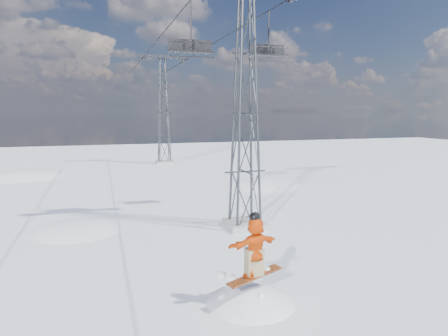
{
  "coord_description": "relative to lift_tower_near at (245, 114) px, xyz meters",
  "views": [
    {
      "loc": [
        -5.79,
        -9.75,
        5.62
      ],
      "look_at": [
        -1.41,
        4.29,
        3.52
      ],
      "focal_mm": 32.0,
      "sensor_mm": 36.0,
      "label": 1
    }
  ],
  "objects": [
    {
      "name": "ground",
      "position": [
        -0.8,
        -8.0,
        -5.47
      ],
      "size": [
        120.0,
        120.0,
        0.0
      ],
      "primitive_type": "plane",
      "color": "white",
      "rests_on": "ground"
    },
    {
      "name": "haul_cables",
      "position": [
        0.0,
        11.5,
        5.38
      ],
      "size": [
        4.46,
        51.0,
        0.06
      ],
      "color": "black",
      "rests_on": "ground"
    },
    {
      "name": "snow_terrain",
      "position": [
        -5.57,
        13.24,
        -15.06
      ],
      "size": [
        39.0,
        37.0,
        22.0
      ],
      "color": "white",
      "rests_on": "ground"
    },
    {
      "name": "lift_chair_near",
      "position": [
        -2.2,
        1.75,
        3.22
      ],
      "size": [
        2.17,
        0.62,
        2.7
      ],
      "color": "black",
      "rests_on": "ground"
    },
    {
      "name": "lift_tower_far",
      "position": [
        0.0,
        25.0,
        0.0
      ],
      "size": [
        5.2,
        1.8,
        11.43
      ],
      "color": "#999999",
      "rests_on": "ground"
    },
    {
      "name": "lift_chair_mid",
      "position": [
        2.2,
        2.54,
        3.34
      ],
      "size": [
        2.05,
        0.59,
        2.55
      ],
      "color": "black",
      "rests_on": "ground"
    },
    {
      "name": "lift_tower_near",
      "position": [
        0.0,
        0.0,
        0.0
      ],
      "size": [
        5.2,
        1.8,
        11.43
      ],
      "color": "#999999",
      "rests_on": "ground"
    }
  ]
}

